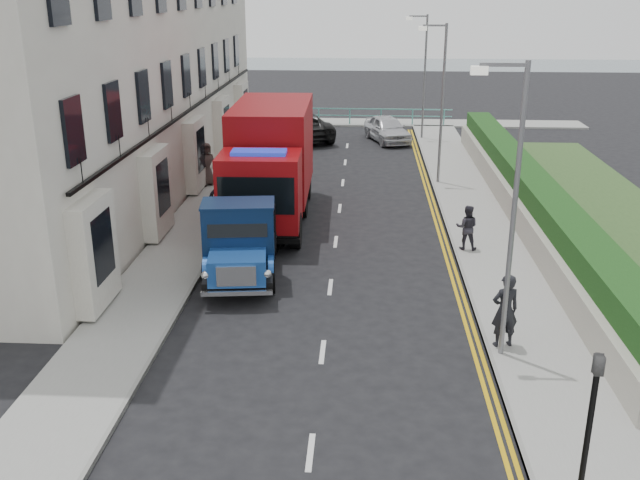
{
  "coord_description": "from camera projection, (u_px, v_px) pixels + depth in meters",
  "views": [
    {
      "loc": [
        0.89,
        -17.48,
        8.44
      ],
      "look_at": [
        -0.32,
        2.24,
        1.4
      ],
      "focal_mm": 40.0,
      "sensor_mm": 36.0,
      "label": 1
    }
  ],
  "objects": [
    {
      "name": "ground",
      "position": [
        327.0,
        316.0,
        19.32
      ],
      "size": [
        120.0,
        120.0,
        0.0
      ],
      "primitive_type": "plane",
      "color": "black",
      "rests_on": "ground"
    },
    {
      "name": "red_lorry",
      "position": [
        270.0,
        161.0,
        26.77
      ],
      "size": [
        2.92,
        8.2,
        4.27
      ],
      "rotation": [
        0.0,
        0.0,
        0.02
      ],
      "color": "black",
      "rests_on": "ground"
    },
    {
      "name": "pedestrian_west_near",
      "position": [
        220.0,
        200.0,
        26.7
      ],
      "size": [
        0.96,
        0.5,
        1.56
      ],
      "primitive_type": "imported",
      "rotation": [
        0.0,
        0.0,
        3.27
      ],
      "color": "#1B2331",
      "rests_on": "pavement_west"
    },
    {
      "name": "seafront_railing",
      "position": [
        350.0,
        117.0,
        45.64
      ],
      "size": [
        13.0,
        0.08,
        1.11
      ],
      "color": "#59B2A5",
      "rests_on": "ground"
    },
    {
      "name": "parked_car_rear",
      "position": [
        263.0,
        168.0,
        32.16
      ],
      "size": [
        2.47,
        5.09,
        1.43
      ],
      "primitive_type": "imported",
      "rotation": [
        0.0,
        0.0,
        -0.1
      ],
      "color": "#AAA9AE",
      "rests_on": "ground"
    },
    {
      "name": "traffic_signal",
      "position": [
        591.0,
        412.0,
        11.31
      ],
      "size": [
        0.16,
        0.2,
        3.1
      ],
      "color": "black",
      "rests_on": "ground"
    },
    {
      "name": "lamp_near",
      "position": [
        510.0,
        198.0,
        15.86
      ],
      "size": [
        1.23,
        0.18,
        7.0
      ],
      "color": "slate",
      "rests_on": "ground"
    },
    {
      "name": "pavement_east",
      "position": [
        476.0,
        217.0,
        27.46
      ],
      "size": [
        2.6,
        38.0,
        0.12
      ],
      "primitive_type": "cube",
      "color": "gray",
      "rests_on": "ground"
    },
    {
      "name": "parked_car_front",
      "position": [
        255.0,
        237.0,
        23.36
      ],
      "size": [
        1.8,
        4.18,
        1.41
      ],
      "primitive_type": "imported",
      "rotation": [
        0.0,
        0.0,
        -0.04
      ],
      "color": "black",
      "rests_on": "ground"
    },
    {
      "name": "garden_east",
      "position": [
        528.0,
        197.0,
        27.07
      ],
      "size": [
        1.45,
        28.0,
        1.75
      ],
      "color": "#B2AD9E",
      "rests_on": "ground"
    },
    {
      "name": "pedestrian_east_far",
      "position": [
        467.0,
        227.0,
        23.71
      ],
      "size": [
        0.82,
        0.69,
        1.52
      ],
      "primitive_type": "imported",
      "rotation": [
        0.0,
        0.0,
        2.98
      ],
      "color": "#2B2932",
      "rests_on": "pavement_east"
    },
    {
      "name": "promenade",
      "position": [
        350.0,
        122.0,
        46.57
      ],
      "size": [
        30.0,
        2.5,
        0.12
      ],
      "primitive_type": "cube",
      "color": "gray",
      "rests_on": "ground"
    },
    {
      "name": "pedestrian_west_far",
      "position": [
        206.0,
        164.0,
        31.36
      ],
      "size": [
        1.11,
        1.03,
        1.91
      ],
      "primitive_type": "imported",
      "rotation": [
        0.0,
        0.0,
        0.6
      ],
      "color": "#433430",
      "rests_on": "pavement_west"
    },
    {
      "name": "terrace_west",
      "position": [
        117.0,
        19.0,
        29.69
      ],
      "size": [
        6.31,
        30.2,
        14.25
      ],
      "color": "silver",
      "rests_on": "ground"
    },
    {
      "name": "sea_plane",
      "position": [
        356.0,
        71.0,
        75.73
      ],
      "size": [
        120.0,
        120.0,
        0.0
      ],
      "primitive_type": "plane",
      "color": "slate",
      "rests_on": "ground"
    },
    {
      "name": "pedestrian_east_near",
      "position": [
        505.0,
        310.0,
        17.21
      ],
      "size": [
        0.78,
        0.61,
        1.88
      ],
      "primitive_type": "imported",
      "rotation": [
        0.0,
        0.0,
        3.39
      ],
      "color": "black",
      "rests_on": "pavement_east"
    },
    {
      "name": "seafront_car_left",
      "position": [
        298.0,
        125.0,
        41.46
      ],
      "size": [
        4.91,
        6.5,
        1.64
      ],
      "primitive_type": "imported",
      "rotation": [
        0.0,
        0.0,
        3.57
      ],
      "color": "black",
      "rests_on": "ground"
    },
    {
      "name": "parked_car_mid",
      "position": [
        256.0,
        211.0,
        25.81
      ],
      "size": [
        1.89,
        4.83,
        1.57
      ],
      "primitive_type": "imported",
      "rotation": [
        0.0,
        0.0,
        0.05
      ],
      "color": "#5183AF",
      "rests_on": "ground"
    },
    {
      "name": "pavement_west",
      "position": [
        207.0,
        212.0,
        28.07
      ],
      "size": [
        2.4,
        38.0,
        0.12
      ],
      "primitive_type": "cube",
      "color": "gray",
      "rests_on": "ground"
    },
    {
      "name": "lamp_far",
      "position": [
        423.0,
        70.0,
        40.3
      ],
      "size": [
        1.23,
        0.18,
        7.0
      ],
      "color": "slate",
      "rests_on": "ground"
    },
    {
      "name": "bedford_lorry",
      "position": [
        240.0,
        246.0,
        21.24
      ],
      "size": [
        2.66,
        5.48,
        2.5
      ],
      "rotation": [
        0.0,
        0.0,
        0.12
      ],
      "color": "black",
      "rests_on": "ground"
    },
    {
      "name": "lamp_mid",
      "position": [
        440.0,
        95.0,
        30.9
      ],
      "size": [
        1.23,
        0.18,
        7.0
      ],
      "color": "slate",
      "rests_on": "ground"
    },
    {
      "name": "seafront_car_right",
      "position": [
        387.0,
        129.0,
        40.89
      ],
      "size": [
        3.0,
        4.67,
        1.48
      ],
      "primitive_type": "imported",
      "rotation": [
        0.0,
        0.0,
        0.31
      ],
      "color": "silver",
      "rests_on": "ground"
    }
  ]
}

